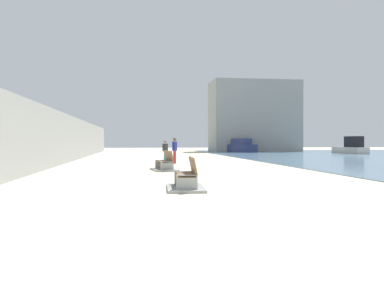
% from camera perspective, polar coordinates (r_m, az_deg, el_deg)
% --- Properties ---
extents(ground_plane, '(120.00, 120.00, 0.00)m').
position_cam_1_polar(ground_plane, '(26.76, -2.33, -2.70)').
color(ground_plane, beige).
extents(seawall, '(0.80, 64.00, 3.24)m').
position_cam_1_polar(seawall, '(27.03, -18.36, 0.74)').
color(seawall, gray).
rests_on(seawall, ground).
extents(bench_near, '(1.22, 2.16, 0.98)m').
position_cam_1_polar(bench_near, '(12.21, -0.83, -5.34)').
color(bench_near, gray).
rests_on(bench_near, ground).
extents(bench_far, '(1.38, 2.23, 0.98)m').
position_cam_1_polar(bench_far, '(20.03, -3.91, -3.08)').
color(bench_far, gray).
rests_on(bench_far, ground).
extents(person_walking, '(0.36, 0.43, 1.68)m').
position_cam_1_polar(person_walking, '(25.83, -2.48, -0.64)').
color(person_walking, '#B22D33').
rests_on(person_walking, ground).
extents(person_standing, '(0.41, 0.39, 1.52)m').
position_cam_1_polar(person_standing, '(27.51, -3.82, -0.81)').
color(person_standing, teal).
rests_on(person_standing, ground).
extents(boat_distant, '(1.70, 5.42, 1.96)m').
position_cam_1_polar(boat_distant, '(49.05, 21.62, -0.45)').
color(boat_distant, beige).
rests_on(boat_distant, water_bay).
extents(boat_nearest, '(4.52, 5.62, 1.73)m').
position_cam_1_polar(boat_nearest, '(53.09, 6.56, -0.40)').
color(boat_nearest, navy).
rests_on(boat_nearest, water_bay).
extents(harbor_building, '(12.00, 6.00, 9.75)m').
position_cam_1_polar(harbor_building, '(57.13, 8.76, 3.85)').
color(harbor_building, gray).
rests_on(harbor_building, ground).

